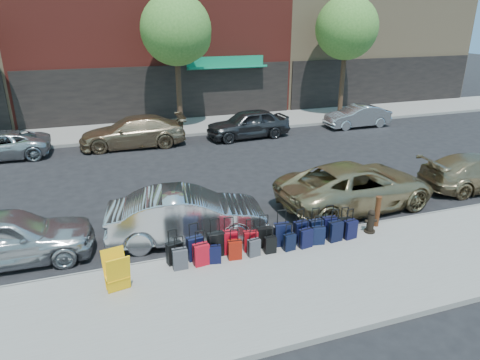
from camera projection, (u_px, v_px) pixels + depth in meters
name	position (u px, v px, depth m)	size (l,w,h in m)	color
ground	(218.00, 190.00, 16.26)	(120.00, 120.00, 0.00)	black
sidewalk_near	(292.00, 283.00, 10.50)	(60.00, 4.00, 0.15)	gray
sidewalk_far	(171.00, 128.00, 25.07)	(60.00, 4.00, 0.15)	gray
curb_near	(262.00, 244.00, 12.28)	(60.00, 0.08, 0.15)	gray
curb_far	(177.00, 136.00, 23.28)	(60.00, 0.08, 0.15)	gray
tree_center	(179.00, 32.00, 22.90)	(3.80, 3.80, 7.27)	black
tree_right	(349.00, 30.00, 26.08)	(3.80, 3.80, 7.27)	black
suitcase_front_0	(174.00, 253.00, 11.10)	(0.43, 0.30, 0.96)	black
suitcase_front_1	(195.00, 248.00, 11.28)	(0.46, 0.30, 1.03)	black
suitcase_front_2	(216.00, 244.00, 11.45)	(0.46, 0.28, 1.07)	black
suitcase_front_3	(229.00, 242.00, 11.56)	(0.45, 0.28, 1.05)	#AE0B1A
suitcase_front_4	(251.00, 241.00, 11.70)	(0.41, 0.26, 0.93)	#A00A13
suitcase_front_5	(264.00, 237.00, 11.89)	(0.43, 0.28, 0.96)	black
suitcase_front_6	(282.00, 234.00, 11.97)	(0.46, 0.28, 1.06)	black
suitcase_front_7	(301.00, 231.00, 12.20)	(0.42, 0.26, 0.98)	black
suitcase_front_8	(316.00, 229.00, 12.32)	(0.40, 0.23, 0.96)	black
suitcase_front_9	(329.00, 227.00, 12.45)	(0.42, 0.25, 0.97)	black
suitcase_front_10	(344.00, 226.00, 12.58)	(0.38, 0.24, 0.86)	black
suitcase_back_0	(180.00, 259.00, 10.87)	(0.38, 0.22, 0.90)	#3B3B40
suitcase_back_1	(201.00, 254.00, 11.03)	(0.42, 0.28, 0.95)	#B30B1B
suitcase_back_2	(215.00, 254.00, 11.14)	(0.36, 0.25, 0.78)	black
suitcase_back_3	(235.00, 250.00, 11.31)	(0.38, 0.25, 0.86)	maroon
suitcase_back_4	(254.00, 248.00, 11.46)	(0.35, 0.24, 0.78)	#3F3F44
suitcase_back_5	(270.00, 245.00, 11.62)	(0.32, 0.19, 0.76)	black
suitcase_back_6	(289.00, 242.00, 11.75)	(0.34, 0.23, 0.77)	black
suitcase_back_7	(305.00, 238.00, 11.89)	(0.40, 0.27, 0.88)	black
suitcase_back_8	(318.00, 235.00, 12.06)	(0.39, 0.26, 0.85)	black
suitcase_back_9	(335.00, 231.00, 12.22)	(0.42, 0.27, 0.96)	black
suitcase_back_10	(350.00, 229.00, 12.36)	(0.41, 0.27, 0.90)	black
fire_hydrant	(371.00, 222.00, 12.69)	(0.38, 0.33, 0.73)	black
bollard	(377.00, 211.00, 13.01)	(0.18, 0.18, 0.97)	#38190C
display_rack	(117.00, 272.00, 9.97)	(0.64, 0.68, 0.96)	#FDB50E
car_near_0	(7.00, 237.00, 11.28)	(1.76, 4.37, 1.49)	silver
car_near_1	(187.00, 215.00, 12.47)	(1.61, 4.61, 1.52)	silver
car_near_2	(356.00, 186.00, 14.61)	(2.56, 5.54, 1.54)	tan
car_near_3	(480.00, 172.00, 16.19)	(1.87, 4.60, 1.34)	#9B845F
car_far_1	(133.00, 132.00, 21.46)	(2.12, 5.22, 1.51)	#9F8461
car_far_2	(248.00, 124.00, 23.05)	(1.81, 4.49, 1.53)	#323235
car_far_3	(357.00, 116.00, 25.31)	(1.37, 3.93, 1.30)	silver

